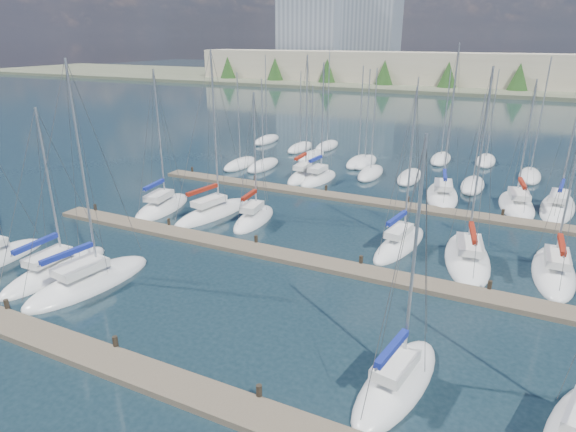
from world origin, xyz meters
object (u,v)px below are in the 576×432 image
at_px(sailboat_i, 213,212).
at_px(sailboat_l, 467,258).
at_px(sailboat_k, 400,244).
at_px(sailboat_o, 319,178).
at_px(sailboat_q, 516,205).
at_px(sailboat_b, 56,271).
at_px(sailboat_h, 162,207).
at_px(sailboat_r, 558,207).
at_px(sailboat_e, 397,382).
at_px(sailboat_p, 442,195).
at_px(sailboat_j, 254,219).
at_px(sailboat_n, 304,175).
at_px(sailboat_c, 89,282).
at_px(sailboat_m, 554,271).

relative_size(sailboat_i, sailboat_l, 1.06).
distance_m(sailboat_i, sailboat_k, 16.16).
xyz_separation_m(sailboat_o, sailboat_q, (19.40, -0.19, -0.02)).
bearing_deg(sailboat_l, sailboat_b, -160.15).
height_order(sailboat_i, sailboat_h, sailboat_i).
bearing_deg(sailboat_r, sailboat_e, -97.72).
xyz_separation_m(sailboat_r, sailboat_p, (-9.87, -1.03, -0.00)).
relative_size(sailboat_q, sailboat_l, 0.88).
distance_m(sailboat_r, sailboat_e, 30.19).
bearing_deg(sailboat_k, sailboat_j, -170.11).
bearing_deg(sailboat_q, sailboat_j, -154.44).
xyz_separation_m(sailboat_b, sailboat_j, (6.96, 13.87, 0.01)).
distance_m(sailboat_o, sailboat_l, 21.63).
relative_size(sailboat_k, sailboat_e, 1.02).
height_order(sailboat_r, sailboat_k, sailboat_r).
xyz_separation_m(sailboat_k, sailboat_h, (-21.10, -1.06, -0.01)).
height_order(sailboat_q, sailboat_n, sailboat_n).
relative_size(sailboat_n, sailboat_k, 1.11).
bearing_deg(sailboat_k, sailboat_o, 140.97).
relative_size(sailboat_l, sailboat_c, 0.96).
height_order(sailboat_r, sailboat_m, sailboat_r).
bearing_deg(sailboat_r, sailboat_k, -120.75).
bearing_deg(sailboat_c, sailboat_l, 42.19).
distance_m(sailboat_o, sailboat_j, 13.57).
relative_size(sailboat_q, sailboat_h, 0.93).
height_order(sailboat_b, sailboat_k, sailboat_k).
height_order(sailboat_n, sailboat_c, sailboat_c).
relative_size(sailboat_m, sailboat_h, 0.92).
relative_size(sailboat_b, sailboat_e, 0.96).
height_order(sailboat_n, sailboat_l, sailboat_l).
xyz_separation_m(sailboat_k, sailboat_e, (3.45, -15.02, -0.01)).
distance_m(sailboat_q, sailboat_l, 13.83).
distance_m(sailboat_i, sailboat_l, 20.91).
xyz_separation_m(sailboat_i, sailboat_c, (0.08, -13.80, -0.01)).
xyz_separation_m(sailboat_m, sailboat_j, (-22.28, -0.11, 0.01)).
distance_m(sailboat_i, sailboat_e, 24.51).
bearing_deg(sailboat_n, sailboat_j, -85.19).
xyz_separation_m(sailboat_o, sailboat_j, (-0.28, -13.57, -0.01)).
bearing_deg(sailboat_o, sailboat_n, 173.01).
xyz_separation_m(sailboat_q, sailboat_p, (-6.54, -0.04, 0.01)).
bearing_deg(sailboat_i, sailboat_l, 10.71).
relative_size(sailboat_b, sailboat_j, 1.01).
xyz_separation_m(sailboat_q, sailboat_l, (-2.70, -13.56, 0.00)).
bearing_deg(sailboat_r, sailboat_n, -172.71).
bearing_deg(sailboat_r, sailboat_j, -141.68).
relative_size(sailboat_m, sailboat_i, 0.82).
relative_size(sailboat_m, sailboat_e, 0.98).
height_order(sailboat_r, sailboat_j, sailboat_r).
xyz_separation_m(sailboat_o, sailboat_i, (-4.21, -13.77, -0.00)).
relative_size(sailboat_o, sailboat_l, 0.95).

